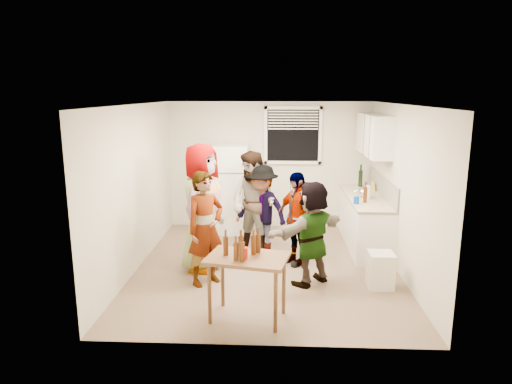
{
  "coord_description": "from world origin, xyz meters",
  "views": [
    {
      "loc": [
        0.15,
        -6.7,
        2.68
      ],
      "look_at": [
        -0.18,
        0.24,
        1.15
      ],
      "focal_mm": 32.0,
      "sensor_mm": 36.0,
      "label": 1
    }
  ],
  "objects_px": {
    "kettle": "(363,197)",
    "wine_bottle": "(360,186)",
    "refrigerator": "(230,189)",
    "guest_orange": "(311,283)",
    "guest_stripe": "(207,283)",
    "guest_back_right": "(261,252)",
    "guest_black": "(295,263)",
    "guest_grey": "(204,268)",
    "trash_bin": "(380,270)",
    "blue_cup": "(356,204)",
    "serving_table": "(248,318)",
    "beer_bottle_table": "(236,260)",
    "guest_back_left": "(254,253)",
    "red_cup": "(244,258)",
    "beer_bottle_counter": "(365,202)"
  },
  "relations": [
    {
      "from": "blue_cup",
      "to": "guest_back_right",
      "type": "relative_size",
      "value": 0.08
    },
    {
      "from": "guest_back_left",
      "to": "beer_bottle_counter",
      "type": "bearing_deg",
      "value": 33.74
    },
    {
      "from": "refrigerator",
      "to": "guest_back_left",
      "type": "distance_m",
      "value": 1.58
    },
    {
      "from": "kettle",
      "to": "wine_bottle",
      "type": "height_order",
      "value": "wine_bottle"
    },
    {
      "from": "trash_bin",
      "to": "beer_bottle_table",
      "type": "relative_size",
      "value": 2.33
    },
    {
      "from": "refrigerator",
      "to": "guest_back_right",
      "type": "xyz_separation_m",
      "value": [
        0.65,
        -1.22,
        -0.85
      ]
    },
    {
      "from": "refrigerator",
      "to": "blue_cup",
      "type": "xyz_separation_m",
      "value": [
        2.19,
        -1.32,
        0.05
      ]
    },
    {
      "from": "guest_back_right",
      "to": "wine_bottle",
      "type": "bearing_deg",
      "value": 66.41
    },
    {
      "from": "trash_bin",
      "to": "red_cup",
      "type": "distance_m",
      "value": 2.18
    },
    {
      "from": "beer_bottle_counter",
      "to": "red_cup",
      "type": "distance_m",
      "value": 3.0
    },
    {
      "from": "guest_grey",
      "to": "guest_back_left",
      "type": "bearing_deg",
      "value": -28.24
    },
    {
      "from": "red_cup",
      "to": "serving_table",
      "type": "bearing_deg",
      "value": 55.69
    },
    {
      "from": "red_cup",
      "to": "kettle",
      "type": "bearing_deg",
      "value": 55.85
    },
    {
      "from": "wine_bottle",
      "to": "beer_bottle_counter",
      "type": "relative_size",
      "value": 1.26
    },
    {
      "from": "kettle",
      "to": "beer_bottle_table",
      "type": "xyz_separation_m",
      "value": [
        -1.96,
        -2.84,
        -0.11
      ]
    },
    {
      "from": "guest_stripe",
      "to": "guest_back_right",
      "type": "bearing_deg",
      "value": 16.7
    },
    {
      "from": "blue_cup",
      "to": "trash_bin",
      "type": "xyz_separation_m",
      "value": [
        0.16,
        -1.23,
        -0.65
      ]
    },
    {
      "from": "guest_black",
      "to": "guest_grey",
      "type": "bearing_deg",
      "value": -115.81
    },
    {
      "from": "blue_cup",
      "to": "guest_stripe",
      "type": "height_order",
      "value": "blue_cup"
    },
    {
      "from": "beer_bottle_counter",
      "to": "guest_black",
      "type": "height_order",
      "value": "beer_bottle_counter"
    },
    {
      "from": "wine_bottle",
      "to": "beer_bottle_table",
      "type": "distance_m",
      "value": 4.29
    },
    {
      "from": "guest_grey",
      "to": "guest_back_left",
      "type": "relative_size",
      "value": 1.12
    },
    {
      "from": "kettle",
      "to": "guest_black",
      "type": "height_order",
      "value": "kettle"
    },
    {
      "from": "blue_cup",
      "to": "beer_bottle_counter",
      "type": "bearing_deg",
      "value": 33.88
    },
    {
      "from": "guest_grey",
      "to": "guest_orange",
      "type": "height_order",
      "value": "guest_grey"
    },
    {
      "from": "wine_bottle",
      "to": "serving_table",
      "type": "distance_m",
      "value": 4.21
    },
    {
      "from": "guest_stripe",
      "to": "guest_orange",
      "type": "distance_m",
      "value": 1.49
    },
    {
      "from": "wine_bottle",
      "to": "beer_bottle_table",
      "type": "bearing_deg",
      "value": -118.79
    },
    {
      "from": "refrigerator",
      "to": "guest_orange",
      "type": "height_order",
      "value": "refrigerator"
    },
    {
      "from": "kettle",
      "to": "trash_bin",
      "type": "xyz_separation_m",
      "value": [
        -0.05,
        -1.73,
        -0.65
      ]
    },
    {
      "from": "blue_cup",
      "to": "guest_orange",
      "type": "xyz_separation_m",
      "value": [
        -0.79,
        -1.12,
        -0.9
      ]
    },
    {
      "from": "serving_table",
      "to": "guest_orange",
      "type": "distance_m",
      "value": 1.37
    },
    {
      "from": "guest_back_left",
      "to": "red_cup",
      "type": "bearing_deg",
      "value": -56.52
    },
    {
      "from": "serving_table",
      "to": "guest_back_right",
      "type": "relative_size",
      "value": 0.61
    },
    {
      "from": "beer_bottle_table",
      "to": "red_cup",
      "type": "relative_size",
      "value": 1.64
    },
    {
      "from": "wine_bottle",
      "to": "guest_back_left",
      "type": "height_order",
      "value": "wine_bottle"
    },
    {
      "from": "refrigerator",
      "to": "beer_bottle_counter",
      "type": "bearing_deg",
      "value": -27.28
    },
    {
      "from": "trash_bin",
      "to": "guest_back_left",
      "type": "xyz_separation_m",
      "value": [
        -1.84,
        1.32,
        -0.25
      ]
    },
    {
      "from": "trash_bin",
      "to": "beer_bottle_table",
      "type": "bearing_deg",
      "value": -149.83
    },
    {
      "from": "refrigerator",
      "to": "beer_bottle_table",
      "type": "height_order",
      "value": "refrigerator"
    },
    {
      "from": "refrigerator",
      "to": "kettle",
      "type": "relative_size",
      "value": 7.15
    },
    {
      "from": "kettle",
      "to": "guest_black",
      "type": "bearing_deg",
      "value": -119.7
    },
    {
      "from": "beer_bottle_table",
      "to": "kettle",
      "type": "bearing_deg",
      "value": 55.35
    },
    {
      "from": "refrigerator",
      "to": "trash_bin",
      "type": "bearing_deg",
      "value": -47.26
    },
    {
      "from": "kettle",
      "to": "guest_stripe",
      "type": "relative_size",
      "value": 0.15
    },
    {
      "from": "red_cup",
      "to": "beer_bottle_counter",
      "type": "bearing_deg",
      "value": 52.42
    },
    {
      "from": "guest_black",
      "to": "wine_bottle",
      "type": "bearing_deg",
      "value": 106.88
    },
    {
      "from": "blue_cup",
      "to": "serving_table",
      "type": "bearing_deg",
      "value": -126.39
    },
    {
      "from": "wine_bottle",
      "to": "guest_black",
      "type": "bearing_deg",
      "value": -126.12
    },
    {
      "from": "trash_bin",
      "to": "guest_back_left",
      "type": "height_order",
      "value": "trash_bin"
    }
  ]
}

